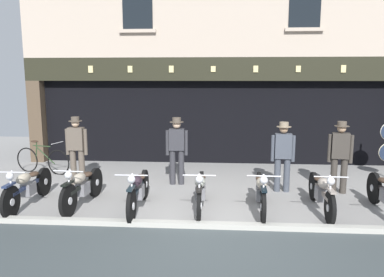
{
  "coord_description": "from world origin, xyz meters",
  "views": [
    {
      "loc": [
        0.16,
        -6.36,
        2.71
      ],
      "look_at": [
        -0.48,
        2.71,
        1.21
      ],
      "focal_mm": 34.89,
      "sensor_mm": 36.0,
      "label": 1
    }
  ],
  "objects_px": {
    "motorcycle_far_left": "(28,187)",
    "motorcycle_center_left": "(138,190)",
    "advert_board_near": "(153,106)",
    "motorcycle_center": "(200,190)",
    "salesman_right": "(283,153)",
    "motorcycle_right": "(322,192)",
    "motorcycle_center_right": "(261,191)",
    "leaning_bicycle": "(42,160)",
    "salesman_left": "(77,147)",
    "shopkeeper_center": "(177,147)",
    "assistant_far_right": "(340,154)",
    "motorcycle_left": "(82,187)",
    "advert_board_far": "(120,104)"
  },
  "relations": [
    {
      "from": "assistant_far_right",
      "to": "advert_board_far",
      "type": "distance_m",
      "value": 6.76
    },
    {
      "from": "shopkeeper_center",
      "to": "assistant_far_right",
      "type": "xyz_separation_m",
      "value": [
        3.89,
        -0.45,
        -0.01
      ]
    },
    {
      "from": "motorcycle_center",
      "to": "assistant_far_right",
      "type": "height_order",
      "value": "assistant_far_right"
    },
    {
      "from": "motorcycle_center",
      "to": "leaning_bicycle",
      "type": "bearing_deg",
      "value": -30.32
    },
    {
      "from": "motorcycle_center",
      "to": "motorcycle_far_left",
      "type": "bearing_deg",
      "value": 0.35
    },
    {
      "from": "motorcycle_center_left",
      "to": "shopkeeper_center",
      "type": "distance_m",
      "value": 2.09
    },
    {
      "from": "salesman_left",
      "to": "assistant_far_right",
      "type": "distance_m",
      "value": 6.42
    },
    {
      "from": "assistant_far_right",
      "to": "advert_board_near",
      "type": "distance_m",
      "value": 5.85
    },
    {
      "from": "motorcycle_far_left",
      "to": "motorcycle_center_left",
      "type": "bearing_deg",
      "value": 177.59
    },
    {
      "from": "motorcycle_left",
      "to": "salesman_left",
      "type": "height_order",
      "value": "salesman_left"
    },
    {
      "from": "motorcycle_center_right",
      "to": "salesman_left",
      "type": "height_order",
      "value": "salesman_left"
    },
    {
      "from": "salesman_left",
      "to": "shopkeeper_center",
      "type": "bearing_deg",
      "value": -176.22
    },
    {
      "from": "salesman_left",
      "to": "advert_board_near",
      "type": "distance_m",
      "value": 3.21
    },
    {
      "from": "motorcycle_center_left",
      "to": "assistant_far_right",
      "type": "bearing_deg",
      "value": -163.07
    },
    {
      "from": "motorcycle_left",
      "to": "assistant_far_right",
      "type": "height_order",
      "value": "assistant_far_right"
    },
    {
      "from": "salesman_left",
      "to": "motorcycle_center_right",
      "type": "bearing_deg",
      "value": 159.18
    },
    {
      "from": "motorcycle_right",
      "to": "shopkeeper_center",
      "type": "distance_m",
      "value": 3.64
    },
    {
      "from": "motorcycle_center",
      "to": "motorcycle_right",
      "type": "height_order",
      "value": "motorcycle_right"
    },
    {
      "from": "motorcycle_center_left",
      "to": "assistant_far_right",
      "type": "height_order",
      "value": "assistant_far_right"
    },
    {
      "from": "motorcycle_center",
      "to": "salesman_right",
      "type": "xyz_separation_m",
      "value": [
        1.89,
        1.37,
        0.51
      ]
    },
    {
      "from": "leaning_bicycle",
      "to": "motorcycle_far_left",
      "type": "bearing_deg",
      "value": 34.42
    },
    {
      "from": "assistant_far_right",
      "to": "advert_board_near",
      "type": "relative_size",
      "value": 1.59
    },
    {
      "from": "motorcycle_far_left",
      "to": "motorcycle_left",
      "type": "height_order",
      "value": "motorcycle_left"
    },
    {
      "from": "motorcycle_right",
      "to": "advert_board_near",
      "type": "distance_m",
      "value": 6.18
    },
    {
      "from": "motorcycle_far_left",
      "to": "shopkeeper_center",
      "type": "bearing_deg",
      "value": -148.59
    },
    {
      "from": "motorcycle_center_right",
      "to": "motorcycle_right",
      "type": "distance_m",
      "value": 1.23
    },
    {
      "from": "motorcycle_right",
      "to": "advert_board_far",
      "type": "distance_m",
      "value": 6.94
    },
    {
      "from": "motorcycle_far_left",
      "to": "advert_board_near",
      "type": "relative_size",
      "value": 1.95
    },
    {
      "from": "salesman_left",
      "to": "salesman_right",
      "type": "height_order",
      "value": "salesman_left"
    },
    {
      "from": "motorcycle_center",
      "to": "motorcycle_right",
      "type": "bearing_deg",
      "value": -179.8
    },
    {
      "from": "motorcycle_center_left",
      "to": "advert_board_near",
      "type": "height_order",
      "value": "advert_board_near"
    },
    {
      "from": "motorcycle_left",
      "to": "salesman_left",
      "type": "relative_size",
      "value": 1.14
    },
    {
      "from": "assistant_far_right",
      "to": "salesman_left",
      "type": "bearing_deg",
      "value": 9.72
    },
    {
      "from": "motorcycle_center_left",
      "to": "leaning_bicycle",
      "type": "height_order",
      "value": "leaning_bicycle"
    },
    {
      "from": "motorcycle_center_right",
      "to": "motorcycle_far_left",
      "type": "bearing_deg",
      "value": 2.65
    },
    {
      "from": "motorcycle_far_left",
      "to": "motorcycle_center",
      "type": "height_order",
      "value": "motorcycle_far_left"
    },
    {
      "from": "motorcycle_center_left",
      "to": "motorcycle_right",
      "type": "relative_size",
      "value": 1.04
    },
    {
      "from": "motorcycle_center_left",
      "to": "motorcycle_far_left",
      "type": "bearing_deg",
      "value": -3.12
    },
    {
      "from": "salesman_right",
      "to": "advert_board_near",
      "type": "relative_size",
      "value": 1.56
    },
    {
      "from": "shopkeeper_center",
      "to": "salesman_left",
      "type": "bearing_deg",
      "value": 0.94
    },
    {
      "from": "motorcycle_far_left",
      "to": "advert_board_near",
      "type": "height_order",
      "value": "advert_board_near"
    },
    {
      "from": "salesman_right",
      "to": "advert_board_near",
      "type": "xyz_separation_m",
      "value": [
        -3.63,
        2.99,
        0.87
      ]
    },
    {
      "from": "salesman_right",
      "to": "leaning_bicycle",
      "type": "xyz_separation_m",
      "value": [
        -6.53,
        1.28,
        -0.55
      ]
    },
    {
      "from": "shopkeeper_center",
      "to": "assistant_far_right",
      "type": "height_order",
      "value": "shopkeeper_center"
    },
    {
      "from": "salesman_left",
      "to": "assistant_far_right",
      "type": "xyz_separation_m",
      "value": [
        6.42,
        -0.28,
        -0.02
      ]
    },
    {
      "from": "salesman_left",
      "to": "leaning_bicycle",
      "type": "xyz_separation_m",
      "value": [
        -1.42,
        1.01,
        -0.58
      ]
    },
    {
      "from": "shopkeeper_center",
      "to": "advert_board_near",
      "type": "relative_size",
      "value": 1.6
    },
    {
      "from": "motorcycle_left",
      "to": "shopkeeper_center",
      "type": "bearing_deg",
      "value": -130.78
    },
    {
      "from": "motorcycle_center_left",
      "to": "salesman_left",
      "type": "xyz_separation_m",
      "value": [
        -1.95,
        1.77,
        0.53
      ]
    },
    {
      "from": "motorcycle_far_left",
      "to": "motorcycle_right",
      "type": "relative_size",
      "value": 1.03
    }
  ]
}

